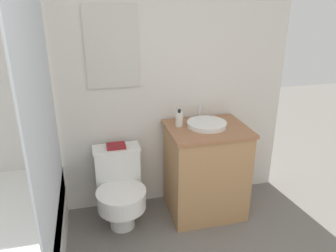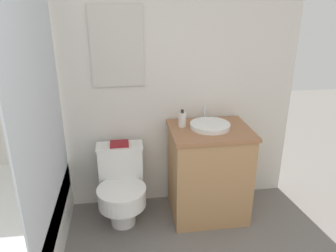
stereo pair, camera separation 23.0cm
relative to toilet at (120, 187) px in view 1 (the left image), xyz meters
The scene contains 7 objects.
wall_back 0.96m from the toilet, 86.71° to the left, with size 3.20×0.07×2.50m.
shower_area 0.87m from the toilet, 150.64° to the right, with size 0.62×1.41×1.98m.
toilet is the anchor object (origin of this frame).
vanity 0.77m from the toilet, ahead, with size 0.68×0.56×0.84m.
sink 0.92m from the toilet, ahead, with size 0.34×0.37×0.13m.
soap_bottle 0.78m from the toilet, ahead, with size 0.06×0.06×0.15m.
book_on_tank 0.36m from the toilet, 90.00° to the left, with size 0.16×0.13×0.02m.
Camera 1 is at (-0.19, -0.36, 1.86)m, focal length 35.00 mm.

